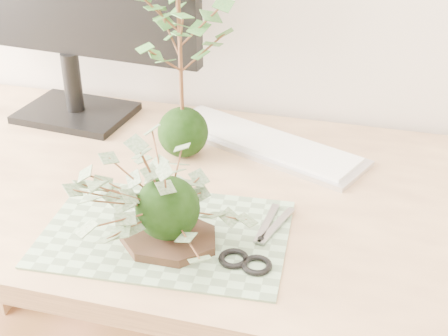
{
  "coord_description": "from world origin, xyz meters",
  "views": [
    {
      "loc": [
        0.24,
        0.27,
        1.35
      ],
      "look_at": [
        0.0,
        1.14,
        0.84
      ],
      "focal_mm": 50.0,
      "sensor_mm": 36.0,
      "label": 1
    }
  ],
  "objects_px": {
    "desk": "(191,223)",
    "ivy_kokedama": "(166,182)",
    "keyboard": "(263,142)",
    "maple_kokedama": "(179,10)"
  },
  "relations": [
    {
      "from": "desk",
      "to": "ivy_kokedama",
      "type": "distance_m",
      "value": 0.28
    },
    {
      "from": "desk",
      "to": "keyboard",
      "type": "relative_size",
      "value": 3.41
    },
    {
      "from": "ivy_kokedama",
      "to": "desk",
      "type": "bearing_deg",
      "value": 98.07
    },
    {
      "from": "desk",
      "to": "ivy_kokedama",
      "type": "xyz_separation_m",
      "value": [
        0.03,
        -0.19,
        0.21
      ]
    },
    {
      "from": "maple_kokedama",
      "to": "keyboard",
      "type": "xyz_separation_m",
      "value": [
        0.15,
        0.08,
        -0.29
      ]
    },
    {
      "from": "ivy_kokedama",
      "to": "maple_kokedama",
      "type": "height_order",
      "value": "maple_kokedama"
    },
    {
      "from": "ivy_kokedama",
      "to": "maple_kokedama",
      "type": "bearing_deg",
      "value": 104.38
    },
    {
      "from": "keyboard",
      "to": "desk",
      "type": "bearing_deg",
      "value": -94.58
    },
    {
      "from": "ivy_kokedama",
      "to": "keyboard",
      "type": "distance_m",
      "value": 0.4
    },
    {
      "from": "ivy_kokedama",
      "to": "keyboard",
      "type": "xyz_separation_m",
      "value": [
        0.07,
        0.38,
        -0.11
      ]
    }
  ]
}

